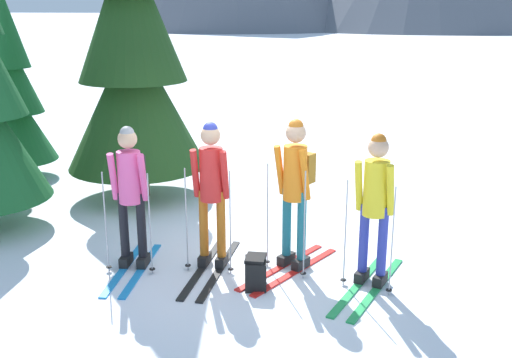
% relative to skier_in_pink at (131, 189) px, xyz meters
% --- Properties ---
extents(ground_plane, '(400.00, 400.00, 0.00)m').
position_rel_skier_in_pink_xyz_m(ground_plane, '(1.29, 0.28, -1.01)').
color(ground_plane, white).
extents(skier_in_pink, '(0.61, 1.57, 1.77)m').
position_rel_skier_in_pink_xyz_m(skier_in_pink, '(0.00, 0.00, 0.00)').
color(skier_in_pink, '#1E84D1').
rests_on(skier_in_pink, ground).
extents(skier_in_red, '(0.61, 1.79, 1.82)m').
position_rel_skier_in_pink_xyz_m(skier_in_red, '(0.96, 0.14, 0.00)').
color(skier_in_red, black).
rests_on(skier_in_red, ground).
extents(skier_in_orange, '(1.12, 1.62, 1.86)m').
position_rel_skier_in_pink_xyz_m(skier_in_orange, '(1.95, 0.27, 0.06)').
color(skier_in_orange, red).
rests_on(skier_in_orange, ground).
extents(skier_in_yellow, '(0.91, 1.79, 1.78)m').
position_rel_skier_in_pink_xyz_m(skier_in_yellow, '(2.87, -0.07, -0.02)').
color(skier_in_yellow, green).
rests_on(skier_in_yellow, ground).
extents(pine_tree_near, '(1.42, 1.42, 3.44)m').
position_rel_skier_in_pink_xyz_m(pine_tree_near, '(-3.49, 3.55, 0.57)').
color(pine_tree_near, '#51381E').
rests_on(pine_tree_near, ground).
extents(pine_tree_far, '(2.26, 2.26, 5.47)m').
position_rel_skier_in_pink_xyz_m(pine_tree_far, '(-0.88, 2.76, 1.49)').
color(pine_tree_far, '#51381E').
rests_on(pine_tree_far, ground).
extents(backpack_on_snow_front, '(0.29, 0.35, 0.38)m').
position_rel_skier_in_pink_xyz_m(backpack_on_snow_front, '(1.57, -0.35, -0.82)').
color(backpack_on_snow_front, black).
rests_on(backpack_on_snow_front, ground).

